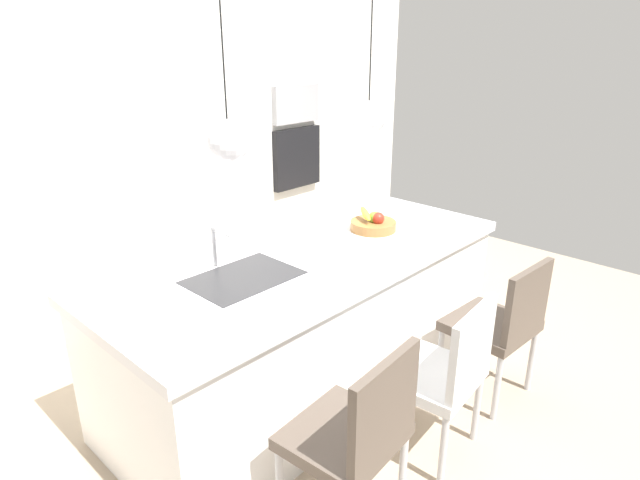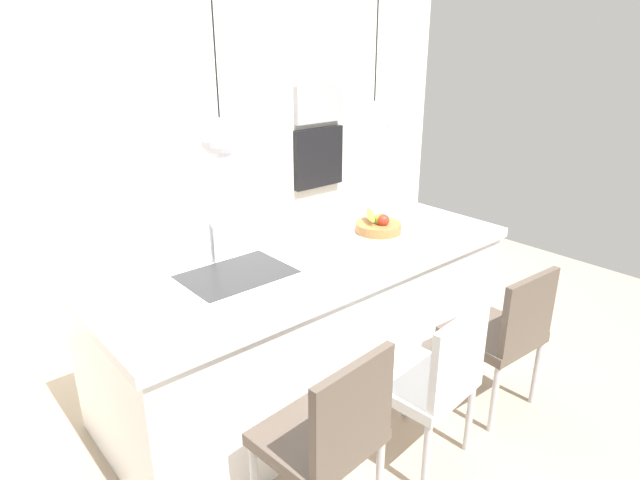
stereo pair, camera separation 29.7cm
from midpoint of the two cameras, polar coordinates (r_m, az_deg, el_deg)
The scene contains 13 objects.
floor at distance 3.57m, azimuth 1.20°, elevation -14.88°, with size 6.60×6.60×0.00m, color tan.
back_wall at distance 4.34m, azimuth -13.61°, elevation 9.86°, with size 6.00×0.10×2.60m, color silver.
kitchen_island at distance 3.32m, azimuth 1.26°, elevation -8.51°, with size 2.53×1.08×0.90m.
sink_basin at distance 2.86m, azimuth -5.89°, elevation -3.78°, with size 0.56×0.40×0.02m, color #2D2D30.
faucet at distance 2.96m, azimuth -8.37°, elevation 0.14°, with size 0.02×0.17×0.22m.
fruit_bowl at distance 3.47m, azimuth 8.66°, elevation 1.52°, with size 0.30×0.30×0.15m.
microwave at distance 5.07m, azimuth 1.51°, elevation 14.26°, with size 0.54×0.08×0.34m, color #9E9EA3.
oven at distance 5.15m, azimuth 1.46°, elevation 8.72°, with size 0.56×0.08×0.56m, color black.
chair_near at distance 2.38m, azimuth 4.74°, elevation -19.86°, with size 0.51×0.47×0.93m.
chair_middle at distance 2.83m, azimuth 14.70°, elevation -13.95°, with size 0.51×0.50×0.89m.
chair_far at distance 3.32m, azimuth 21.33°, elevation -9.01°, with size 0.50×0.47×0.90m.
pendant_light_left at distance 2.61m, azimuth -7.27°, elevation 10.57°, with size 0.20×0.20×0.80m.
pendant_light_right at distance 3.31m, azimuth 8.38°, elevation 12.64°, with size 0.20×0.20×0.80m.
Camera 2 is at (-1.84, -2.25, 2.08)m, focal length 30.18 mm.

